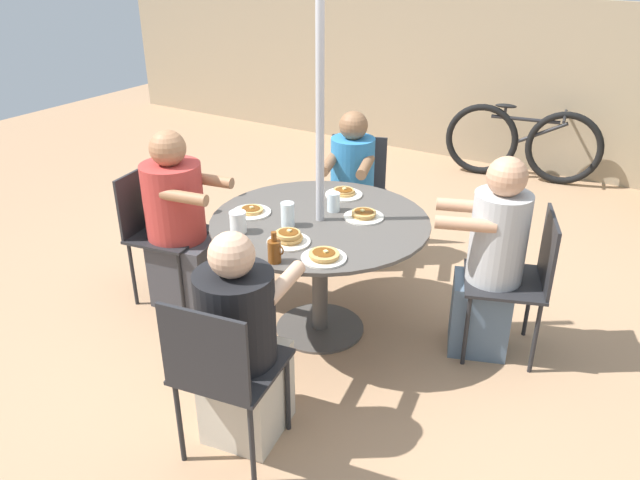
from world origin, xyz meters
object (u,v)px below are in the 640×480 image
(patio_table, at_px, (320,242))
(diner_west, at_px, (241,348))
(pancake_plate_b, at_px, (289,238))
(drinking_glass_b, at_px, (288,214))
(patio_chair_east, at_px, (355,187))
(diner_south, at_px, (180,228))
(syrup_bottle, at_px, (275,250))
(patio_chair_south, at_px, (158,226))
(pancake_plate_d, at_px, (324,256))
(diner_north, at_px, (490,265))
(drinking_glass_a, at_px, (334,202))
(pancake_plate_e, at_px, (251,211))
(bicycle, at_px, (522,143))
(patio_chair_north, at_px, (520,275))
(patio_chair_west, at_px, (222,368))
(pancake_plate_a, at_px, (344,193))
(coffee_cup, at_px, (238,222))
(pancake_plate_c, at_px, (364,215))
(diner_east, at_px, (351,194))

(patio_table, distance_m, diner_west, 0.95)
(pancake_plate_b, bearing_deg, drinking_glass_b, 125.44)
(patio_chair_east, xyz_separation_m, drinking_glass_b, (0.24, -1.22, 0.30))
(diner_south, distance_m, syrup_bottle, 1.11)
(patio_chair_south, bearing_deg, pancake_plate_d, 71.86)
(diner_north, height_order, patio_chair_east, diner_north)
(diner_south, relative_size, drinking_glass_a, 10.32)
(patio_table, xyz_separation_m, pancake_plate_e, (-0.38, -0.13, 0.15))
(diner_south, bearing_deg, diner_north, 95.30)
(diner_south, bearing_deg, bicycle, 150.72)
(patio_chair_north, bearing_deg, patio_chair_west, 129.65)
(pancake_plate_e, bearing_deg, drinking_glass_b, -6.52)
(patio_chair_west, distance_m, pancake_plate_a, 1.52)
(coffee_cup, bearing_deg, pancake_plate_c, 46.83)
(diner_east, distance_m, drinking_glass_b, 1.11)
(coffee_cup, bearing_deg, drinking_glass_a, 60.35)
(diner_east, relative_size, drinking_glass_a, 9.98)
(pancake_plate_a, distance_m, syrup_bottle, 0.94)
(diner_north, relative_size, coffee_cup, 9.93)
(patio_chair_north, height_order, diner_west, diner_west)
(patio_chair_east, bearing_deg, pancake_plate_b, 86.40)
(pancake_plate_d, bearing_deg, diner_east, 113.36)
(diner_west, height_order, pancake_plate_e, diner_west)
(diner_west, distance_m, pancake_plate_d, 0.61)
(diner_east, bearing_deg, patio_chair_east, -90.00)
(pancake_plate_c, xyz_separation_m, drinking_glass_b, (-0.30, -0.31, 0.05))
(patio_chair_south, relative_size, pancake_plate_c, 3.76)
(patio_table, height_order, syrup_bottle, syrup_bottle)
(diner_south, height_order, pancake_plate_e, diner_south)
(pancake_plate_c, bearing_deg, patio_chair_south, -165.38)
(diner_west, bearing_deg, diner_east, 94.30)
(pancake_plate_e, height_order, drinking_glass_a, drinking_glass_a)
(patio_chair_south, xyz_separation_m, coffee_cup, (0.81, -0.18, 0.29))
(pancake_plate_b, bearing_deg, diner_east, 104.02)
(patio_table, relative_size, patio_chair_north, 1.45)
(patio_chair_north, xyz_separation_m, pancake_plate_d, (-0.78, -0.77, 0.24))
(diner_north, xyz_separation_m, patio_chair_east, (-1.23, 0.73, -0.04))
(pancake_plate_a, bearing_deg, pancake_plate_b, -83.64)
(diner_north, distance_m, bicycle, 2.98)
(pancake_plate_e, height_order, drinking_glass_b, drinking_glass_b)
(pancake_plate_b, xyz_separation_m, bicycle, (0.27, 3.57, -0.39))
(pancake_plate_c, bearing_deg, diner_west, -92.13)
(patio_chair_east, height_order, drinking_glass_a, patio_chair_east)
(coffee_cup, relative_size, drinking_glass_b, 0.87)
(patio_chair_south, relative_size, bicycle, 0.58)
(diner_north, height_order, patio_chair_south, diner_north)
(patio_table, bearing_deg, coffee_cup, -128.35)
(diner_north, relative_size, patio_chair_east, 1.36)
(diner_west, distance_m, pancake_plate_e, 1.00)
(diner_west, bearing_deg, patio_chair_west, -90.00)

